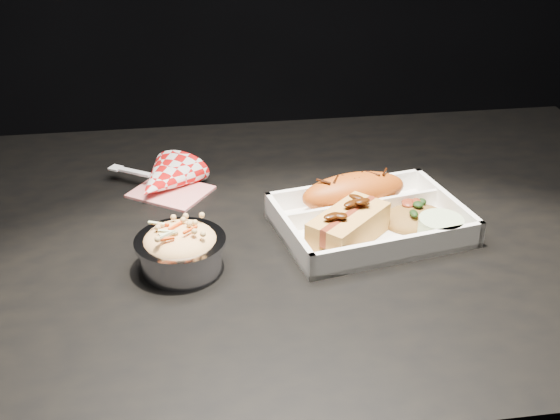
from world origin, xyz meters
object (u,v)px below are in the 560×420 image
object	(u,v)px
dining_table	(296,276)
hotdog	(348,224)
fried_pastry	(354,192)
food_tray	(369,224)
foil_coleslaw_cup	(181,247)
napkin_fork	(164,181)

from	to	relation	value
dining_table	hotdog	world-z (taller)	hotdog
fried_pastry	food_tray	bearing A→B (deg)	-79.13
dining_table	hotdog	size ratio (longest dim) A/B	9.44
foil_coleslaw_cup	hotdog	bearing A→B (deg)	6.59
food_tray	napkin_fork	distance (m)	0.33
foil_coleslaw_cup	fried_pastry	bearing A→B (deg)	24.55
food_tray	foil_coleslaw_cup	size ratio (longest dim) A/B	2.43
fried_pastry	napkin_fork	world-z (taller)	napkin_fork
food_tray	foil_coleslaw_cup	distance (m)	0.27
dining_table	foil_coleslaw_cup	xyz separation A→B (m)	(-0.16, -0.09, 0.12)
food_tray	foil_coleslaw_cup	bearing A→B (deg)	-177.85
dining_table	fried_pastry	xyz separation A→B (m)	(0.09, 0.02, 0.12)
fried_pastry	hotdog	size ratio (longest dim) A/B	1.25
food_tray	fried_pastry	xyz separation A→B (m)	(-0.01, 0.05, 0.02)
fried_pastry	foil_coleslaw_cup	size ratio (longest dim) A/B	1.38
napkin_fork	hotdog	bearing A→B (deg)	-6.34
food_tray	napkin_fork	size ratio (longest dim) A/B	1.66
food_tray	napkin_fork	bearing A→B (deg)	138.70
food_tray	fried_pastry	size ratio (longest dim) A/B	1.76
hotdog	foil_coleslaw_cup	xyz separation A→B (m)	(-0.22, -0.03, -0.00)
dining_table	napkin_fork	xyz separation A→B (m)	(-0.19, 0.13, 0.11)
dining_table	food_tray	distance (m)	0.14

